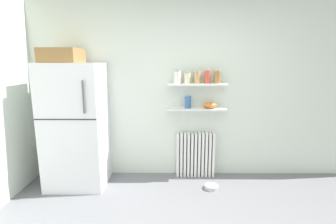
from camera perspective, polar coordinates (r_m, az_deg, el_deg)
name	(u,v)px	position (r m, az deg, el deg)	size (l,w,h in m)	color
back_wall	(183,89)	(3.72, 3.45, 5.13)	(7.04, 0.10, 2.60)	silver
refrigerator	(76,123)	(3.65, -20.27, -2.30)	(0.78, 0.70, 1.87)	silver
radiator	(195,155)	(3.84, 6.23, -9.59)	(0.57, 0.12, 0.67)	white
wall_shelf_lower	(197,109)	(3.62, 6.52, 0.72)	(0.84, 0.22, 0.03)	white
wall_shelf_upper	(197,84)	(3.57, 6.64, 6.27)	(0.84, 0.22, 0.03)	white
storage_jar_0	(177,77)	(3.54, 2.15, 8.00)	(0.10, 0.10, 0.19)	silver
storage_jar_1	(187,78)	(3.55, 4.42, 7.79)	(0.09, 0.09, 0.16)	beige
storage_jar_2	(197,77)	(3.56, 6.68, 7.84)	(0.09, 0.09, 0.17)	tan
storage_jar_3	(207,77)	(3.58, 8.92, 7.97)	(0.08, 0.08, 0.20)	#C64C38
storage_jar_4	(217,77)	(3.60, 11.14, 7.88)	(0.09, 0.09, 0.19)	olive
vase	(188,102)	(3.59, 4.55, 2.27)	(0.09, 0.09, 0.17)	#38609E
shelf_bowl	(210,105)	(3.63, 9.48, 1.56)	(0.19, 0.19, 0.08)	orange
pet_food_bowl	(211,187)	(3.62, 9.84, -16.43)	(0.18, 0.18, 0.05)	#B7B7BC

